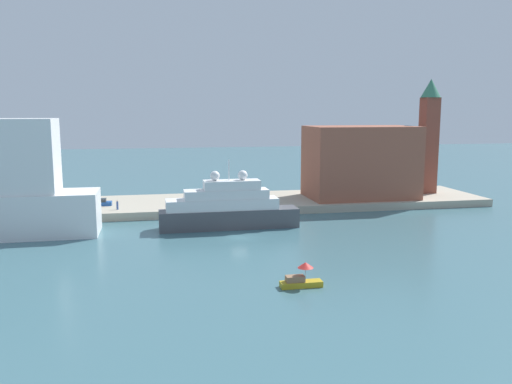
{
  "coord_description": "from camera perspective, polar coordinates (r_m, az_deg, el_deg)",
  "views": [
    {
      "loc": [
        -13.0,
        -77.81,
        19.41
      ],
      "look_at": [
        3.78,
        6.0,
        6.09
      ],
      "focal_mm": 36.88,
      "sensor_mm": 36.0,
      "label": 1
    }
  ],
  "objects": [
    {
      "name": "harbor_building",
      "position": [
        110.87,
        11.26,
        3.22
      ],
      "size": [
        21.78,
        13.05,
        14.72
      ],
      "primitive_type": "cube",
      "color": "#93513D",
      "rests_on": "quay_dock"
    },
    {
      "name": "ground",
      "position": [
        81.24,
        -1.79,
        -4.97
      ],
      "size": [
        400.0,
        400.0,
        0.0
      ],
      "primitive_type": "plane",
      "color": "#3D6670"
    },
    {
      "name": "work_barge",
      "position": [
        93.0,
        -20.34,
        -3.56
      ],
      "size": [
        6.39,
        1.4,
        0.61
      ],
      "primitive_type": "cube",
      "color": "olive",
      "rests_on": "ground"
    },
    {
      "name": "large_yacht",
      "position": [
        87.24,
        -3.11,
        -1.83
      ],
      "size": [
        23.07,
        4.42,
        11.44
      ],
      "color": "#4C4C51",
      "rests_on": "ground"
    },
    {
      "name": "person_figure",
      "position": [
        99.11,
        -14.81,
        -1.4
      ],
      "size": [
        0.36,
        0.36,
        1.71
      ],
      "color": "#334C8C",
      "rests_on": "quay_dock"
    },
    {
      "name": "parked_car",
      "position": [
        104.23,
        -16.52,
        -1.1
      ],
      "size": [
        4.11,
        1.89,
        1.32
      ],
      "color": "#1E4C99",
      "rests_on": "quay_dock"
    },
    {
      "name": "bell_tower",
      "position": [
        120.36,
        18.24,
        6.21
      ],
      "size": [
        4.25,
        4.25,
        24.55
      ],
      "color": "brown",
      "rests_on": "quay_dock"
    },
    {
      "name": "mooring_bollard",
      "position": [
        97.79,
        -4.32,
        -1.5
      ],
      "size": [
        0.4,
        0.4,
        0.78
      ],
      "primitive_type": "cylinder",
      "color": "black",
      "rests_on": "quay_dock"
    },
    {
      "name": "small_motorboat",
      "position": [
        59.19,
        4.91,
        -9.31
      ],
      "size": [
        4.71,
        1.76,
        2.79
      ],
      "color": "#B7991E",
      "rests_on": "ground"
    },
    {
      "name": "quay_dock",
      "position": [
        106.33,
        -4.12,
        -1.28
      ],
      "size": [
        110.0,
        20.11,
        1.48
      ],
      "primitive_type": "cube",
      "color": "#ADA38E",
      "rests_on": "ground"
    }
  ]
}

